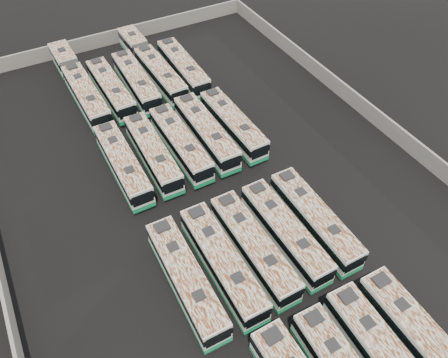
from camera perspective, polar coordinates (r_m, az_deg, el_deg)
ground at (r=46.37m, az=0.13°, el=-2.46°), size 140.00×140.00×0.00m
perimeter_wall at (r=45.55m, az=0.14°, el=-1.56°), size 45.20×73.20×2.20m
bus_front_far_right at (r=39.27m, az=24.35°, el=-18.77°), size 2.70×12.24×3.44m
bus_midfront_far_left at (r=38.76m, az=-4.94°, el=-12.91°), size 2.74×12.22×3.43m
bus_midfront_left at (r=39.45m, az=-0.20°, el=-10.91°), size 2.69×12.32×3.47m
bus_midfront_center at (r=40.48m, az=3.88°, el=-8.92°), size 2.61×12.10×3.41m
bus_midfront_right at (r=41.80m, az=7.96°, el=-6.95°), size 2.65×11.92×3.35m
bus_midfront_far_right at (r=43.23m, az=11.73°, el=-5.19°), size 2.62×12.01×3.38m
bus_midback_far_left at (r=48.64m, az=-13.06°, el=1.92°), size 2.56×12.06×3.40m
bus_midback_left at (r=49.26m, az=-9.26°, el=3.31°), size 2.76×11.95×3.35m
bus_midback_center at (r=50.03m, az=-5.69°, el=4.61°), size 2.60×12.01×3.38m
bus_midback_right at (r=51.20m, az=-2.35°, el=6.08°), size 2.74×12.41×3.49m
bus_midback_far_right at (r=52.41m, az=1.18°, el=7.15°), size 2.74×12.00×3.37m
bus_back_far_left at (r=62.07m, az=-18.42°, el=11.74°), size 3.00×19.33×3.50m
bus_back_left at (r=59.87m, az=-14.51°, el=11.26°), size 2.78×12.11×3.40m
bus_back_center at (r=60.51m, az=-11.37°, el=12.32°), size 2.85×12.31×3.45m
bus_back_right at (r=63.95m, az=-9.49°, el=14.61°), size 2.96×18.77×3.40m
bus_back_far_right at (r=62.37m, az=-5.35°, el=14.21°), size 2.83×12.38×3.48m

